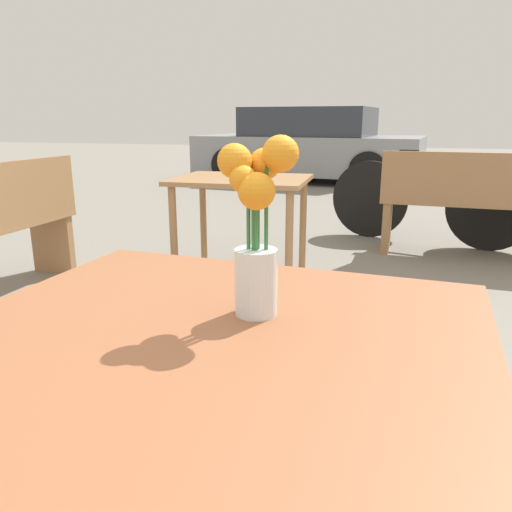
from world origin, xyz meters
TOP-DOWN VIEW (x-y plane):
  - table_front at (0.00, 0.00)m, footprint 0.99×0.96m
  - flower_vase at (0.06, 0.13)m, footprint 0.14×0.12m
  - bench_middle at (0.94, 3.50)m, footprint 1.42×0.45m
  - table_back at (-0.69, 2.59)m, footprint 0.91×0.72m
  - bicycle at (0.64, 3.96)m, footprint 1.71×0.59m
  - parked_car at (-1.13, 8.50)m, footprint 4.14×2.28m

SIDE VIEW (x-z plane):
  - bicycle at x=0.64m, z-range -0.04..0.79m
  - bench_middle at x=0.94m, z-range 0.03..0.88m
  - table_back at x=-0.69m, z-range 0.25..0.95m
  - parked_car at x=-1.13m, z-range -0.03..1.26m
  - table_front at x=0.00m, z-range 0.27..1.03m
  - flower_vase at x=0.06m, z-range 0.75..1.07m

